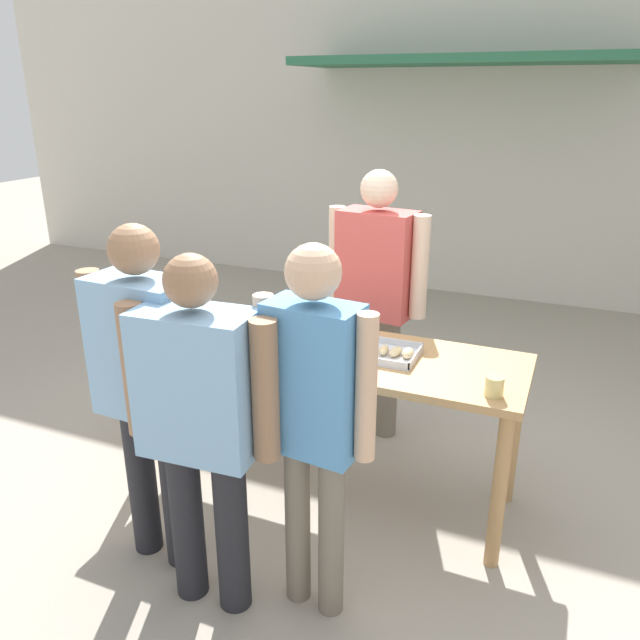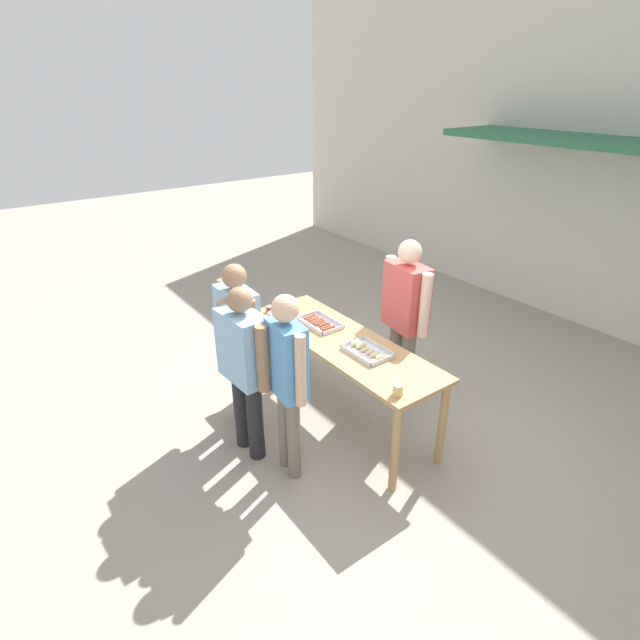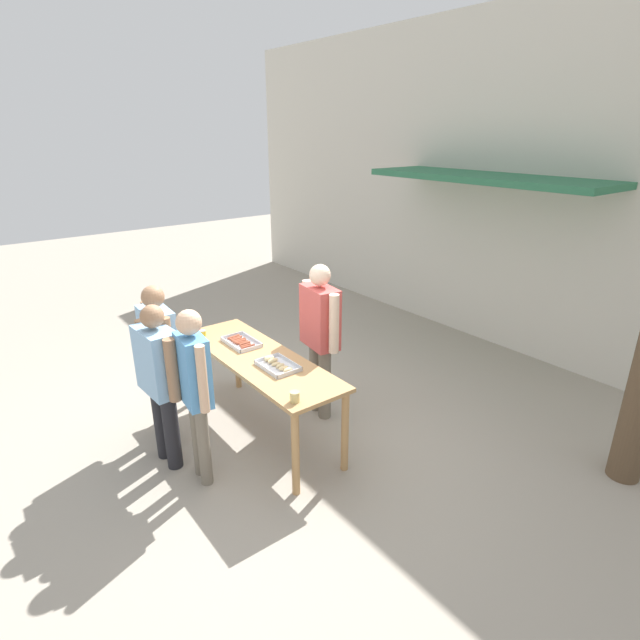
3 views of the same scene
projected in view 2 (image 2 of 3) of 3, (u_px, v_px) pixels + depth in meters
The scene contains 12 objects.
ground_plane at pixel (342, 416), 4.99m from camera, with size 24.00×24.00×0.00m, color #A39989.
building_facade_back at pixel (599, 150), 6.12m from camera, with size 12.00×1.11×4.50m.
serving_table at pixel (343, 351), 4.66m from camera, with size 2.15×0.68×0.86m.
food_tray_sausages at pixel (320, 323), 4.90m from camera, with size 0.44×0.27×0.04m.
food_tray_buns at pixel (367, 351), 4.39m from camera, with size 0.41×0.28×0.06m.
condiment_jar_mustard at pixel (270, 309), 5.16m from camera, with size 0.07×0.07×0.06m.
condiment_jar_ketchup at pixel (276, 312), 5.10m from camera, with size 0.07×0.07×0.06m.
beer_cup at pixel (398, 390), 3.80m from camera, with size 0.08×0.08×0.09m.
person_server_behind_table at pixel (405, 309), 4.87m from camera, with size 0.65×0.31×1.71m.
person_customer_holding_hotdog at pixel (239, 335), 4.48m from camera, with size 0.65×0.27×1.64m.
person_customer_with_cup at pixel (287, 372), 3.89m from camera, with size 0.53×0.24×1.63m.
person_customer_waiting_in_line at pixel (244, 361), 4.15m from camera, with size 0.68×0.29×1.59m.
Camera 2 is at (3.15, -2.58, 3.05)m, focal length 28.00 mm.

